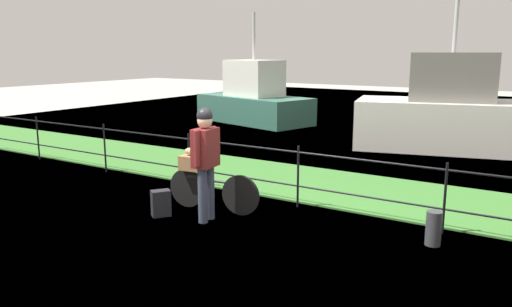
{
  "coord_description": "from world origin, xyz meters",
  "views": [
    {
      "loc": [
        3.63,
        -5.08,
        2.47
      ],
      "look_at": [
        -0.51,
        1.41,
        0.9
      ],
      "focal_mm": 35.4,
      "sensor_mm": 36.0,
      "label": 1
    }
  ],
  "objects": [
    {
      "name": "bicycle_main",
      "position": [
        -1.05,
        0.97,
        0.33
      ],
      "size": [
        1.59,
        0.26,
        0.62
      ],
      "color": "black",
      "rests_on": "ground"
    },
    {
      "name": "cyclist_person",
      "position": [
        -0.83,
        0.54,
        1.0
      ],
      "size": [
        0.3,
        0.54,
        1.68
      ],
      "color": "#383D51",
      "rests_on": "ground"
    },
    {
      "name": "ground_plane",
      "position": [
        0.0,
        0.0,
        0.0
      ],
      "size": [
        60.0,
        60.0,
        0.0
      ],
      "primitive_type": "plane",
      "color": "#9E9993"
    },
    {
      "name": "wooden_crate",
      "position": [
        -1.39,
        0.93,
        0.74
      ],
      "size": [
        0.41,
        0.32,
        0.23
      ],
      "primitive_type": "cube",
      "rotation": [
        0.0,
        0.0,
        0.12
      ],
      "color": "olive",
      "rests_on": "bicycle_main"
    },
    {
      "name": "harbor_water",
      "position": [
        0.0,
        11.05,
        0.0
      ],
      "size": [
        30.0,
        30.0,
        0.0
      ],
      "primitive_type": "plane",
      "color": "#426684",
      "rests_on": "ground"
    },
    {
      "name": "grass_strip",
      "position": [
        0.0,
        3.25,
        0.01
      ],
      "size": [
        27.0,
        2.4,
        0.03
      ],
      "primitive_type": "cube",
      "color": "#38702D",
      "rests_on": "ground"
    },
    {
      "name": "terrier_dog",
      "position": [
        -1.37,
        0.93,
        0.93
      ],
      "size": [
        0.32,
        0.17,
        0.18
      ],
      "color": "tan",
      "rests_on": "wooden_crate"
    },
    {
      "name": "moored_boat_mid",
      "position": [
        -5.95,
        9.8,
        0.78
      ],
      "size": [
        4.56,
        2.91,
        3.76
      ],
      "color": "#336656",
      "rests_on": "ground"
    },
    {
      "name": "moored_boat_near",
      "position": [
        0.93,
        8.22,
        0.9
      ],
      "size": [
        4.86,
        3.02,
        4.04
      ],
      "color": "silver",
      "rests_on": "ground"
    },
    {
      "name": "mooring_bollard",
      "position": [
        2.24,
        1.35,
        0.23
      ],
      "size": [
        0.2,
        0.2,
        0.45
      ],
      "primitive_type": "cylinder",
      "color": "#38383D",
      "rests_on": "ground"
    },
    {
      "name": "iron_fence",
      "position": [
        0.0,
        1.85,
        0.59
      ],
      "size": [
        18.04,
        0.04,
        1.0
      ],
      "color": "black",
      "rests_on": "ground"
    },
    {
      "name": "backpack_on_paving",
      "position": [
        -1.55,
        0.34,
        0.2
      ],
      "size": [
        0.31,
        0.33,
        0.4
      ],
      "primitive_type": "cube",
      "rotation": [
        0.0,
        0.0,
        4.11
      ],
      "color": "black",
      "rests_on": "ground"
    }
  ]
}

